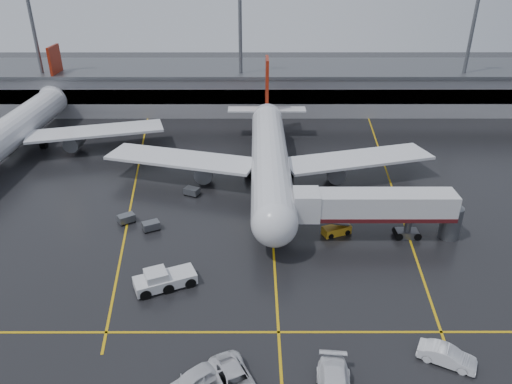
{
  "coord_description": "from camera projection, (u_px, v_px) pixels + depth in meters",
  "views": [
    {
      "loc": [
        -2.07,
        -54.49,
        30.64
      ],
      "look_at": [
        -2.0,
        -2.0,
        4.0
      ],
      "focal_mm": 33.48,
      "sensor_mm": 36.0,
      "label": 1
    }
  ],
  "objects": [
    {
      "name": "service_van_a",
      "position": [
        236.0,
        382.0,
        36.9
      ],
      "size": [
        5.04,
        6.61,
        1.67
      ],
      "primitive_type": "imported",
      "rotation": [
        0.0,
        0.0,
        0.44
      ],
      "color": "silver",
      "rests_on": "ground"
    },
    {
      "name": "belt_loader",
      "position": [
        336.0,
        230.0,
        57.5
      ],
      "size": [
        3.71,
        2.59,
        2.17
      ],
      "color": "gold",
      "rests_on": "ground"
    },
    {
      "name": "light_mast_left",
      "position": [
        36.0,
        43.0,
        93.31
      ],
      "size": [
        3.0,
        1.2,
        25.45
      ],
      "color": "#595B60",
      "rests_on": "ground"
    },
    {
      "name": "jet_bridge",
      "position": [
        375.0,
        208.0,
        55.35
      ],
      "size": [
        19.9,
        3.4,
        6.05
      ],
      "color": "silver",
      "rests_on": "ground"
    },
    {
      "name": "apron_line_stop",
      "position": [
        279.0,
        332.0,
        42.84
      ],
      "size": [
        60.0,
        0.25,
        0.02
      ],
      "primitive_type": "cube",
      "color": "gold",
      "rests_on": "ground"
    },
    {
      "name": "service_van_d",
      "position": [
        194.0,
        380.0,
        36.99
      ],
      "size": [
        5.13,
        4.69,
        1.7
      ],
      "primitive_type": "imported",
      "rotation": [
        0.0,
        0.0,
        -0.89
      ],
      "color": "silver",
      "rests_on": "ground"
    },
    {
      "name": "second_airliner",
      "position": [
        17.0,
        127.0,
        79.85
      ],
      "size": [
        48.8,
        45.6,
        14.1
      ],
      "color": "silver",
      "rests_on": "ground"
    },
    {
      "name": "terminal",
      "position": [
        265.0,
        86.0,
        103.25
      ],
      "size": [
        122.0,
        19.0,
        8.6
      ],
      "color": "gray",
      "rests_on": "ground"
    },
    {
      "name": "baggage_cart_b",
      "position": [
        126.0,
        218.0,
        59.82
      ],
      "size": [
        2.38,
        2.21,
        1.12
      ],
      "color": "#595B60",
      "rests_on": "ground"
    },
    {
      "name": "baggage_cart_a",
      "position": [
        151.0,
        226.0,
        58.23
      ],
      "size": [
        2.37,
        2.07,
        1.12
      ],
      "color": "#595B60",
      "rests_on": "ground"
    },
    {
      "name": "main_airliner",
      "position": [
        270.0,
        154.0,
        69.2
      ],
      "size": [
        48.8,
        45.6,
        14.1
      ],
      "color": "silver",
      "rests_on": "ground"
    },
    {
      "name": "service_van_c",
      "position": [
        447.0,
        356.0,
        39.33
      ],
      "size": [
        4.9,
        3.61,
        1.54
      ],
      "primitive_type": "imported",
      "rotation": [
        0.0,
        0.0,
        1.09
      ],
      "color": "white",
      "rests_on": "ground"
    },
    {
      "name": "baggage_cart_c",
      "position": [
        192.0,
        191.0,
        66.55
      ],
      "size": [
        2.37,
        2.04,
        1.12
      ],
      "color": "#595B60",
      "rests_on": "ground"
    },
    {
      "name": "apron_line_right",
      "position": [
        389.0,
        179.0,
        71.4
      ],
      "size": [
        7.57,
        69.64,
        0.02
      ],
      "primitive_type": "cube",
      "rotation": [
        0.0,
        0.0,
        -0.1
      ],
      "color": "gold",
      "rests_on": "ground"
    },
    {
      "name": "pushback_tractor",
      "position": [
        163.0,
        280.0,
        48.23
      ],
      "size": [
        6.61,
        4.72,
        2.19
      ],
      "color": "silver",
      "rests_on": "ground"
    },
    {
      "name": "apron_line_centre",
      "position": [
        271.0,
        212.0,
        62.46
      ],
      "size": [
        0.25,
        90.0,
        0.02
      ],
      "primitive_type": "cube",
      "color": "gold",
      "rests_on": "ground"
    },
    {
      "name": "light_mast_right",
      "position": [
        470.0,
        43.0,
        93.41
      ],
      "size": [
        3.0,
        1.2,
        25.45
      ],
      "color": "#595B60",
      "rests_on": "ground"
    },
    {
      "name": "light_mast_mid",
      "position": [
        240.0,
        43.0,
        93.36
      ],
      "size": [
        3.0,
        1.2,
        25.45
      ],
      "color": "#595B60",
      "rests_on": "ground"
    },
    {
      "name": "ground",
      "position": [
        271.0,
        212.0,
        62.46
      ],
      "size": [
        220.0,
        220.0,
        0.0
      ],
      "primitive_type": "plane",
      "color": "black",
      "rests_on": "ground"
    },
    {
      "name": "apron_line_left",
      "position": [
        136.0,
        180.0,
        71.35
      ],
      "size": [
        9.99,
        69.35,
        0.02
      ],
      "primitive_type": "cube",
      "rotation": [
        0.0,
        0.0,
        0.14
      ],
      "color": "gold",
      "rests_on": "ground"
    }
  ]
}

